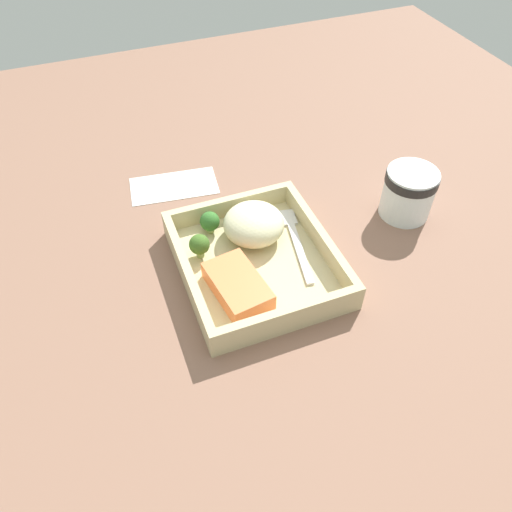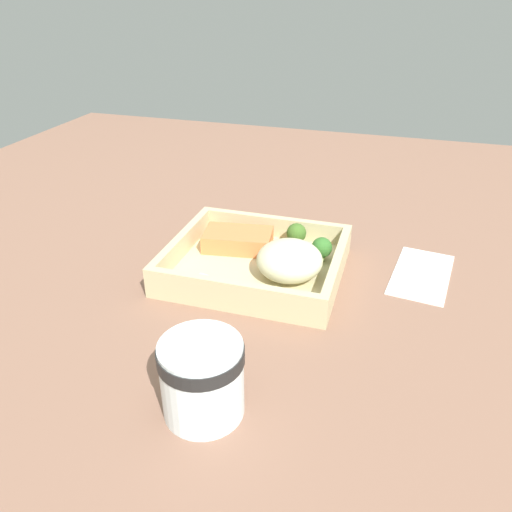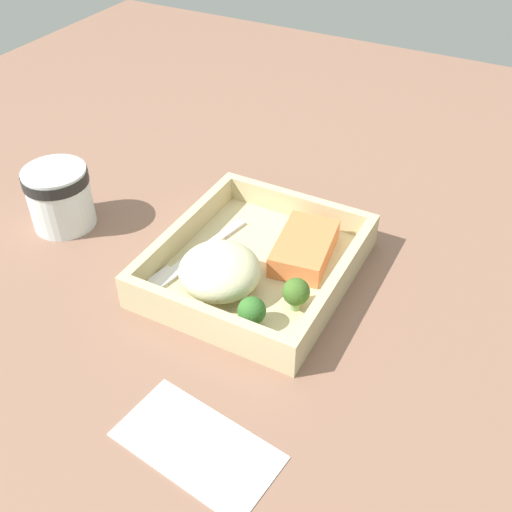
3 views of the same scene
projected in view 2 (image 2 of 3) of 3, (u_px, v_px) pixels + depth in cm
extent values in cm
cube|color=#825D4A|center=(256.00, 278.00, 73.78)|extent=(160.00, 160.00, 2.00)
cube|color=#C5B788|center=(256.00, 269.00, 73.00)|extent=(24.55, 21.58, 1.20)
cube|color=#C5B788|center=(233.00, 293.00, 63.41)|extent=(24.55, 1.20, 3.21)
cube|color=#C5B788|center=(274.00, 226.00, 80.44)|extent=(24.55, 1.20, 3.21)
cube|color=#C5B788|center=(182.00, 244.00, 74.90)|extent=(1.20, 19.18, 3.21)
cube|color=#C5B788|center=(337.00, 267.00, 68.95)|extent=(1.20, 19.18, 3.21)
cube|color=#EA7A43|center=(238.00, 240.00, 76.74)|extent=(11.08, 7.57, 2.73)
ellipsoid|color=beige|center=(289.00, 260.00, 68.64)|extent=(9.18, 9.24, 5.19)
cylinder|color=#89A25B|center=(321.00, 256.00, 73.62)|extent=(1.16, 1.16, 1.29)
sphere|color=#316727|center=(322.00, 248.00, 72.90)|extent=(3.05, 3.05, 3.05)
cylinder|color=#78995A|center=(296.00, 242.00, 77.18)|extent=(1.15, 1.15, 1.60)
sphere|color=#3E6423|center=(296.00, 233.00, 76.38)|extent=(3.04, 3.04, 3.04)
cube|color=silver|center=(237.00, 287.00, 67.07)|extent=(12.38, 3.45, 0.44)
cube|color=silver|center=(290.00, 303.00, 63.83)|extent=(3.76, 2.81, 0.44)
cylinder|color=white|center=(202.00, 379.00, 47.89)|extent=(8.05, 8.05, 8.21)
cylinder|color=black|center=(201.00, 355.00, 46.45)|extent=(8.29, 8.29, 1.48)
cube|color=white|center=(422.00, 274.00, 72.61)|extent=(9.61, 15.80, 0.24)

